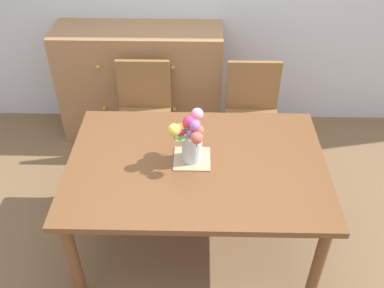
% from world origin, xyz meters
% --- Properties ---
extents(ground_plane, '(12.00, 12.00, 0.00)m').
position_xyz_m(ground_plane, '(0.00, 0.00, 0.00)').
color(ground_plane, brown).
extents(dining_table, '(1.58, 1.08, 0.73)m').
position_xyz_m(dining_table, '(0.00, 0.00, 0.65)').
color(dining_table, brown).
rests_on(dining_table, ground_plane).
extents(chair_left, '(0.42, 0.42, 0.90)m').
position_xyz_m(chair_left, '(-0.43, 0.88, 0.52)').
color(chair_left, olive).
rests_on(chair_left, ground_plane).
extents(chair_right, '(0.42, 0.42, 0.90)m').
position_xyz_m(chair_right, '(0.43, 0.88, 0.52)').
color(chair_right, olive).
rests_on(chair_right, ground_plane).
extents(dresser, '(1.40, 0.47, 1.00)m').
position_xyz_m(dresser, '(-0.51, 1.33, 0.50)').
color(dresser, '#9E7047').
rests_on(dresser, ground_plane).
extents(placemat, '(0.22, 0.22, 0.01)m').
position_xyz_m(placemat, '(-0.03, 0.03, 0.74)').
color(placemat, tan).
rests_on(placemat, dining_table).
extents(flower_vase, '(0.21, 0.26, 0.31)m').
position_xyz_m(flower_vase, '(-0.04, 0.03, 0.91)').
color(flower_vase, silver).
rests_on(flower_vase, placemat).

